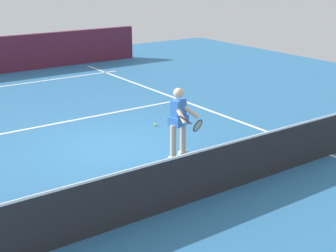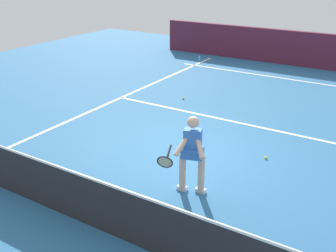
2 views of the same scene
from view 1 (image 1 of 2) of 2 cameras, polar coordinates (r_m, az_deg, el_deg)
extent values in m
plane|color=teal|center=(11.02, -6.68, -2.56)|extent=(25.62, 25.62, 0.00)
cube|color=white|center=(17.58, -18.32, 4.67)|extent=(8.44, 0.10, 0.01)
cube|color=white|center=(13.06, -11.74, 0.60)|extent=(7.44, 0.10, 0.01)
cube|color=white|center=(13.08, 7.75, 0.85)|extent=(0.10, 17.71, 0.01)
cube|color=#232326|center=(8.39, 3.75, -6.06)|extent=(7.96, 0.02, 0.92)
cube|color=white|center=(8.20, 3.82, -3.02)|extent=(7.96, 0.02, 0.04)
cylinder|color=beige|center=(10.41, 1.81, -1.43)|extent=(0.13, 0.13, 0.78)
cylinder|color=beige|center=(10.14, 0.63, -1.99)|extent=(0.13, 0.13, 0.78)
cube|color=white|center=(10.54, 1.79, -3.22)|extent=(0.20, 0.10, 0.08)
cube|color=white|center=(10.27, 0.62, -3.82)|extent=(0.20, 0.10, 0.08)
cube|color=#3875D6|center=(10.07, 1.25, 1.76)|extent=(0.37, 0.29, 0.52)
cube|color=#3875D6|center=(10.13, 1.25, 0.68)|extent=(0.47, 0.39, 0.20)
sphere|color=beige|center=(9.96, 1.27, 3.97)|extent=(0.22, 0.22, 0.22)
cylinder|color=beige|center=(10.10, 2.44, 1.92)|extent=(0.39, 0.41, 0.37)
cylinder|color=beige|center=(9.86, 1.45, 1.52)|extent=(0.15, 0.49, 0.37)
cylinder|color=black|center=(9.58, 2.10, 0.74)|extent=(0.12, 0.29, 0.14)
torus|color=black|center=(9.43, 3.58, 0.05)|extent=(0.31, 0.20, 0.28)
cylinder|color=beige|center=(9.43, 3.58, 0.05)|extent=(0.26, 0.16, 0.23)
sphere|color=#D1E533|center=(12.40, -1.55, 0.16)|extent=(0.07, 0.07, 0.07)
camera|label=2|loc=(9.04, 44.84, 14.78)|focal=42.93mm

